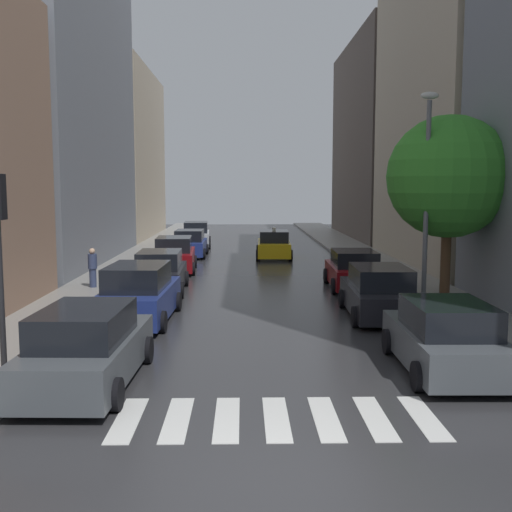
% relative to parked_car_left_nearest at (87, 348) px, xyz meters
% --- Properties ---
extents(ground_plane, '(28.00, 72.00, 0.04)m').
position_rel_parked_car_left_nearest_xyz_m(ground_plane, '(3.90, 19.31, -0.82)').
color(ground_plane, '#2E2E31').
extents(sidewalk_left, '(3.00, 72.00, 0.15)m').
position_rel_parked_car_left_nearest_xyz_m(sidewalk_left, '(-2.60, 19.31, -0.72)').
color(sidewalk_left, gray).
rests_on(sidewalk_left, ground).
extents(sidewalk_right, '(3.00, 72.00, 0.15)m').
position_rel_parked_car_left_nearest_xyz_m(sidewalk_right, '(10.40, 19.31, -0.72)').
color(sidewalk_right, gray).
rests_on(sidewalk_right, ground).
extents(crosswalk_stripes, '(5.85, 2.20, 0.01)m').
position_rel_parked_car_left_nearest_xyz_m(crosswalk_stripes, '(3.90, -2.00, -0.79)').
color(crosswalk_stripes, silver).
rests_on(crosswalk_stripes, ground).
extents(building_left_mid, '(6.00, 17.43, 23.75)m').
position_rel_parked_car_left_nearest_xyz_m(building_left_mid, '(-7.10, 21.16, 11.08)').
color(building_left_mid, slate).
rests_on(building_left_mid, ground).
extents(building_left_far, '(6.00, 16.05, 13.44)m').
position_rel_parked_car_left_nearest_xyz_m(building_left_far, '(-7.10, 38.26, 5.93)').
color(building_left_far, '#B2A38C').
rests_on(building_left_far, ground).
extents(building_right_mid, '(6.00, 15.16, 23.00)m').
position_rel_parked_car_left_nearest_xyz_m(building_right_mid, '(14.90, 20.12, 10.71)').
color(building_right_mid, '#B2A38C').
rests_on(building_right_mid, ground).
extents(building_right_far, '(6.00, 18.29, 15.72)m').
position_rel_parked_car_left_nearest_xyz_m(building_right_far, '(14.90, 37.56, 7.07)').
color(building_right_far, '#564C47').
rests_on(building_right_far, ground).
extents(parked_car_left_nearest, '(2.24, 4.85, 1.70)m').
position_rel_parked_car_left_nearest_xyz_m(parked_car_left_nearest, '(0.00, 0.00, 0.00)').
color(parked_car_left_nearest, '#474C51').
rests_on(parked_car_left_nearest, ground).
extents(parked_car_left_second, '(2.28, 4.81, 1.81)m').
position_rel_parked_car_left_nearest_xyz_m(parked_car_left_second, '(0.06, 6.19, 0.05)').
color(parked_car_left_second, navy).
rests_on(parked_car_left_second, ground).
extents(parked_car_left_third, '(2.13, 4.42, 1.67)m').
position_rel_parked_car_left_nearest_xyz_m(parked_car_left_third, '(0.01, 11.46, -0.01)').
color(parked_car_left_third, black).
rests_on(parked_car_left_third, ground).
extents(parked_car_left_fourth, '(2.26, 4.42, 1.74)m').
position_rel_parked_car_left_nearest_xyz_m(parked_car_left_fourth, '(-0.08, 17.43, 0.01)').
color(parked_car_left_fourth, maroon).
rests_on(parked_car_left_fourth, ground).
extents(parked_car_left_fifth, '(2.04, 4.10, 1.63)m').
position_rel_parked_car_left_nearest_xyz_m(parked_car_left_fifth, '(0.13, 23.84, -0.03)').
color(parked_car_left_fifth, navy).
rests_on(parked_car_left_fifth, ground).
extents(parked_car_left_sixth, '(2.17, 4.43, 1.77)m').
position_rel_parked_car_left_nearest_xyz_m(parked_car_left_sixth, '(0.06, 29.68, 0.03)').
color(parked_car_left_sixth, '#B2B7BF').
rests_on(parked_car_left_sixth, ground).
extents(parked_car_right_nearest, '(2.21, 4.37, 1.64)m').
position_rel_parked_car_left_nearest_xyz_m(parked_car_right_nearest, '(7.89, 0.77, -0.03)').
color(parked_car_right_nearest, '#474C51').
rests_on(parked_car_right_nearest, ground).
extents(parked_car_right_second, '(2.26, 4.60, 1.67)m').
position_rel_parked_car_left_nearest_xyz_m(parked_car_right_second, '(7.68, 6.63, -0.01)').
color(parked_car_right_second, black).
rests_on(parked_car_right_second, ground).
extents(parked_car_right_third, '(2.20, 4.31, 1.60)m').
position_rel_parked_car_left_nearest_xyz_m(parked_car_right_third, '(7.86, 12.21, -0.04)').
color(parked_car_right_third, maroon).
rests_on(parked_car_right_third, ground).
extents(taxi_midroad, '(2.18, 4.42, 1.81)m').
position_rel_parked_car_left_nearest_xyz_m(taxi_midroad, '(5.12, 23.14, -0.03)').
color(taxi_midroad, yellow).
rests_on(taxi_midroad, ground).
extents(pedestrian_foreground, '(0.36, 0.36, 1.58)m').
position_rel_parked_car_left_nearest_xyz_m(pedestrian_foreground, '(-2.76, 11.92, 0.17)').
color(pedestrian_foreground, navy).
rests_on(pedestrian_foreground, sidewalk_left).
extents(street_tree_right, '(4.36, 4.36, 6.57)m').
position_rel_parked_car_left_nearest_xyz_m(street_tree_right, '(10.60, 9.07, 3.73)').
color(street_tree_right, '#513823').
rests_on(street_tree_right, sidewalk_right).
extents(lamp_post_right, '(0.60, 0.28, 7.14)m').
position_rel_parked_car_left_nearest_xyz_m(lamp_post_right, '(9.45, 7.77, 3.46)').
color(lamp_post_right, '#595B60').
rests_on(lamp_post_right, sidewalk_right).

